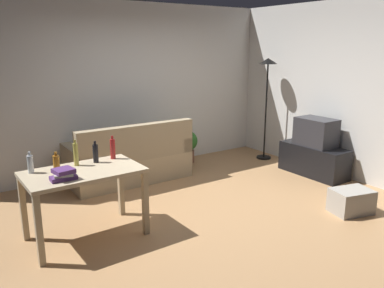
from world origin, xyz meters
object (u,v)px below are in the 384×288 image
Objects in this scene: bottle_red at (113,149)px; potted_plant at (187,144)px; bottle_dark at (96,153)px; desk at (83,180)px; storage_box at (351,201)px; tv_stand at (314,160)px; torchiere_lamp at (267,81)px; bottle_clear at (30,164)px; couch at (130,161)px; tv at (316,132)px; bottle_squat at (76,154)px; book_stack at (64,174)px; bottle_amber at (56,163)px.

potted_plant is at bearing 36.57° from bottle_red.
bottle_dark is at bearing -145.65° from potted_plant.
desk reaches higher than storage_box.
tv_stand is 0.61× the size of torchiere_lamp.
bottle_clear is (-0.47, 0.21, 0.21)m from desk.
tv is (2.56, -1.39, 0.39)m from couch.
couch is 1.29m from potted_plant.
couch is 1.64m from bottle_dark.
bottle_dark is at bearing 86.98° from tv.
book_stack is at bearing -123.00° from bottle_squat.
bottle_dark reaches higher than bottle_clear.
book_stack is at bearing 47.80° from couch.
bottle_amber is at bearing -172.12° from bottle_dark.
storage_box is 3.35m from bottle_squat.
bottle_amber is (-2.67, -1.58, 0.52)m from potted_plant.
tv_stand is 4.26m from bottle_clear.
bottle_clear is 0.68m from bottle_dark.
potted_plant is 2.92m from bottle_squat.
potted_plant reaches higher than storage_box.
storage_box is (0.50, -2.94, -0.18)m from potted_plant.
bottle_amber is at bearing 148.68° from desk.
torchiere_lamp is 7.41× the size of bottle_dark.
bottle_amber reaches higher than couch.
storage_box is at bearing -18.13° from book_stack.
tv is 3.75m from desk.
tv is at bearing 56.96° from storage_box.
bottle_squat is 0.47m from book_stack.
bottle_squat reaches higher than storage_box.
couch is at bearing 61.43° from tv_stand.
potted_plant is at bearing 31.74° from bottle_squat.
tv_stand is 4.04m from book_stack.
bottle_amber reaches higher than storage_box.
book_stack reaches higher than storage_box.
bottle_red is (0.90, 0.01, 0.02)m from bottle_clear.
tv is 0.33× the size of torchiere_lamp.
bottle_amber is 0.32m from book_stack.
bottle_squat is at bearing -177.23° from bottle_red.
bottle_squat is (0.23, 0.07, 0.04)m from bottle_amber.
bottle_squat reaches higher than couch.
tv_stand is 1.62m from torchiere_lamp.
tv is (0.00, 0.00, 0.46)m from tv_stand.
couch is 1.00× the size of torchiere_lamp.
bottle_amber is 0.84× the size of bottle_dark.
tv_stand is 4.44× the size of book_stack.
bottle_red reaches higher than book_stack.
desk is 2.13× the size of potted_plant.
bottle_clear reaches higher than potted_plant.
torchiere_lamp is at bearing 12.24° from bottle_clear.
tv is at bearing 151.47° from couch.
bottle_amber is (-0.23, 0.13, 0.20)m from desk.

